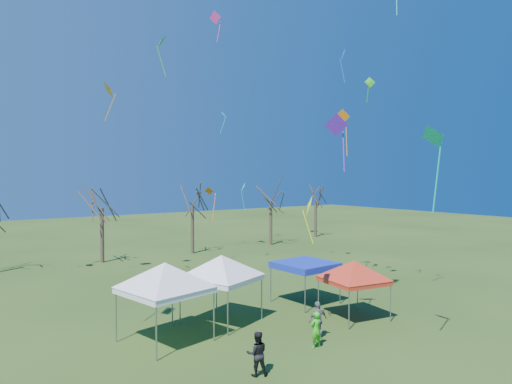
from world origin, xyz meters
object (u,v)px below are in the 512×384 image
person_green (316,330)px  tree_2 (102,189)px  tree_3 (192,190)px  tent_white_west (165,268)px  person_grey (318,320)px  tree_4 (271,188)px  tent_blue (305,265)px  tent_red (354,265)px  tree_5 (316,189)px  tent_white_mid (221,260)px  person_dark (257,354)px

person_green → tree_2: bearing=-85.7°
person_green → tree_3: bearing=-104.9°
tree_3 → person_green: (-6.75, -24.45, -5.31)m
tree_3 → tree_2: bearing=177.7°
tree_2 → person_green: tree_2 is taller
tent_white_west → person_grey: tent_white_west is taller
tree_4 → tent_blue: tree_4 is taller
tent_red → person_grey: 4.15m
tree_5 → tent_red: size_ratio=1.92×
tent_white_west → tree_4: bearing=43.5°
tree_2 → tent_white_mid: bearing=-89.7°
person_grey → tent_red: bearing=-158.3°
person_grey → person_dark: bearing=23.6°
tree_2 → tree_4: 17.73m
tree_5 → person_dark: size_ratio=4.57×
tent_white_west → person_dark: bearing=-75.6°
tree_2 → person_green: bearing=-86.2°
tree_2 → tent_red: (5.96, -22.96, -3.49)m
tree_4 → tent_red: size_ratio=2.03×
tent_white_mid → tent_blue: bearing=1.5°
tent_red → person_dark: (-7.97, -2.61, -1.98)m
tent_blue → tree_5: bearing=46.1°
tent_white_mid → person_green: bearing=-73.8°
tent_white_mid → tree_4: bearing=47.4°
tree_4 → person_dark: 32.43m
tree_5 → tent_white_mid: bearing=-140.8°
tree_2 → tree_3: bearing=-2.3°
tree_5 → person_grey: (-23.63, -25.72, -4.89)m
tent_red → person_dark: 8.62m
person_green → person_dark: bearing=12.7°
tree_2 → person_grey: tree_2 is taller
tree_4 → tent_red: 25.67m
tent_white_mid → person_grey: size_ratio=2.44×
tree_3 → tree_5: 17.81m
tree_5 → person_green: (-24.44, -26.47, -4.96)m
tent_white_mid → person_grey: (2.35, -4.53, -2.31)m
person_green → person_dark: size_ratio=0.94×
tent_white_mid → tree_2: bearing=90.3°
tent_red → person_grey: size_ratio=2.30×
tree_3 → tent_white_mid: size_ratio=1.92×
tree_2 → tree_5: bearing=3.7°
person_green → person_grey: bearing=-136.9°
tree_5 → person_green: tree_5 is taller
tree_2 → person_dark: size_ratio=5.01×
tent_red → tent_blue: bearing=92.2°
tree_4 → tent_red: tree_4 is taller
tree_4 → tent_white_west: size_ratio=1.74×
tent_white_west → tent_blue: size_ratio=1.42×
tent_red → person_green: bearing=-157.1°
tent_white_west → tent_red: 9.66m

